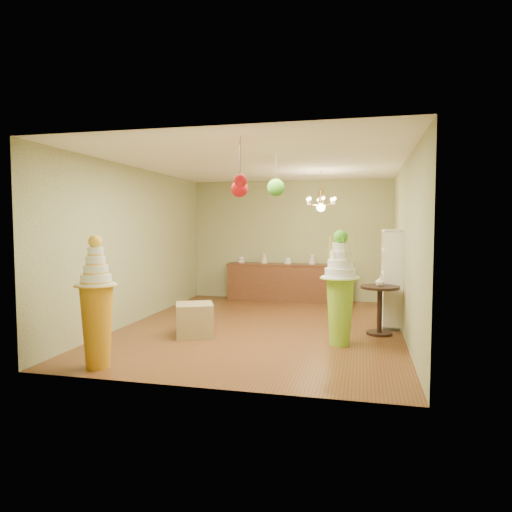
% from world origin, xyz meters
% --- Properties ---
extents(floor, '(6.50, 6.50, 0.00)m').
position_xyz_m(floor, '(0.00, 0.00, 0.00)').
color(floor, brown).
rests_on(floor, ground).
extents(ceiling, '(6.50, 6.50, 0.00)m').
position_xyz_m(ceiling, '(0.00, 0.00, 3.00)').
color(ceiling, white).
rests_on(ceiling, ground).
extents(wall_back, '(5.00, 0.04, 3.00)m').
position_xyz_m(wall_back, '(0.00, 3.25, 1.50)').
color(wall_back, '#9A9E6D').
rests_on(wall_back, ground).
extents(wall_front, '(5.00, 0.04, 3.00)m').
position_xyz_m(wall_front, '(0.00, -3.25, 1.50)').
color(wall_front, '#9A9E6D').
rests_on(wall_front, ground).
extents(wall_left, '(0.04, 6.50, 3.00)m').
position_xyz_m(wall_left, '(-2.50, 0.00, 1.50)').
color(wall_left, '#9A9E6D').
rests_on(wall_left, ground).
extents(wall_right, '(0.04, 6.50, 3.00)m').
position_xyz_m(wall_right, '(2.50, 0.00, 1.50)').
color(wall_right, '#9A9E6D').
rests_on(wall_right, ground).
extents(pedestal_green, '(0.69, 0.69, 1.82)m').
position_xyz_m(pedestal_green, '(1.46, -0.96, 0.78)').
color(pedestal_green, '#84BA29').
rests_on(pedestal_green, floor).
extents(pedestal_orange, '(0.66, 0.66, 1.76)m').
position_xyz_m(pedestal_orange, '(-1.61, -2.85, 0.71)').
color(pedestal_orange, orange).
rests_on(pedestal_orange, floor).
extents(burlap_riser, '(0.80, 0.80, 0.56)m').
position_xyz_m(burlap_riser, '(-0.97, -0.93, 0.28)').
color(burlap_riser, olive).
rests_on(burlap_riser, floor).
extents(sideboard, '(3.04, 0.54, 1.16)m').
position_xyz_m(sideboard, '(0.00, 2.97, 0.48)').
color(sideboard, brown).
rests_on(sideboard, floor).
extents(shelving_unit, '(0.33, 1.20, 1.80)m').
position_xyz_m(shelving_unit, '(2.34, 0.80, 0.90)').
color(shelving_unit, '#EFEACE').
rests_on(shelving_unit, floor).
extents(round_table, '(0.87, 0.87, 0.84)m').
position_xyz_m(round_table, '(2.10, -0.10, 0.54)').
color(round_table, black).
rests_on(round_table, floor).
extents(vase, '(0.19, 0.19, 0.16)m').
position_xyz_m(vase, '(2.10, -0.10, 0.93)').
color(vase, '#EFEACE').
rests_on(vase, round_table).
extents(pom_red_left, '(0.23, 0.23, 0.74)m').
position_xyz_m(pom_red_left, '(0.19, -2.26, 2.38)').
color(pom_red_left, '#3F392D').
rests_on(pom_red_left, ceiling).
extents(pom_green_mid, '(0.25, 0.25, 0.69)m').
position_xyz_m(pom_green_mid, '(0.55, -1.55, 2.44)').
color(pom_green_mid, '#3F392D').
rests_on(pom_green_mid, ceiling).
extents(pom_red_right, '(0.17, 0.17, 0.64)m').
position_xyz_m(pom_red_right, '(0.30, -2.62, 2.45)').
color(pom_red_right, '#3F392D').
rests_on(pom_red_right, ceiling).
extents(chandelier, '(0.82, 0.82, 0.85)m').
position_xyz_m(chandelier, '(0.95, 1.28, 2.30)').
color(chandelier, gold).
rests_on(chandelier, ceiling).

